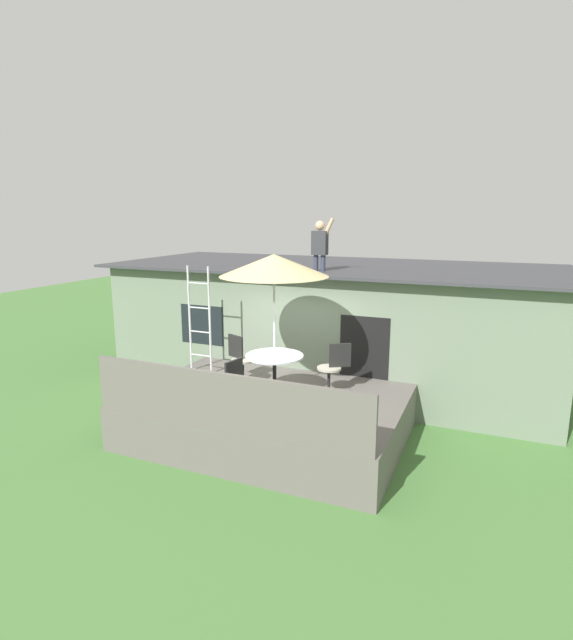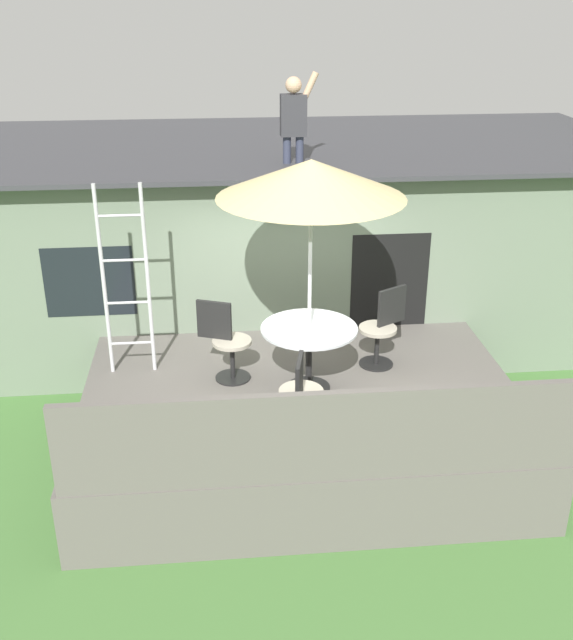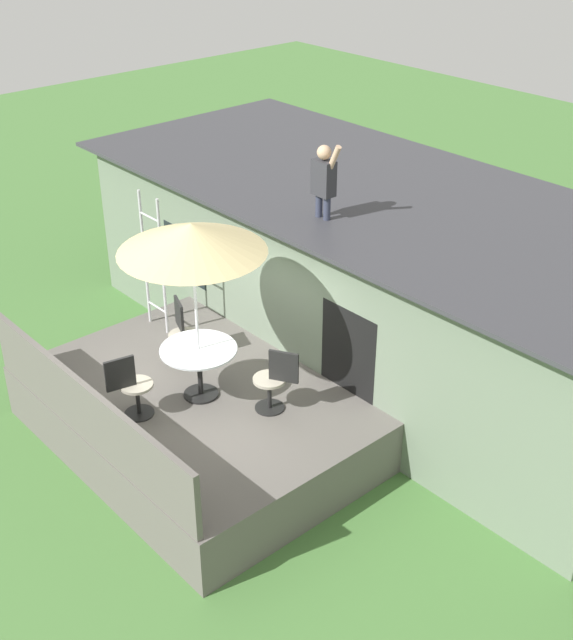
{
  "view_description": "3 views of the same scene",
  "coord_description": "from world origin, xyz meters",
  "px_view_note": "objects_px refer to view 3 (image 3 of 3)",
  "views": [
    {
      "loc": [
        3.64,
        -7.76,
        4.01
      ],
      "look_at": [
        0.06,
        0.63,
        2.06
      ],
      "focal_mm": 27.89,
      "sensor_mm": 36.0,
      "label": 1
    },
    {
      "loc": [
        -0.86,
        -7.19,
        4.87
      ],
      "look_at": [
        -0.09,
        0.7,
        1.34
      ],
      "focal_mm": 42.09,
      "sensor_mm": 36.0,
      "label": 2
    },
    {
      "loc": [
        8.02,
        -5.45,
        7.37
      ],
      "look_at": [
        0.59,
        1.14,
        1.77
      ],
      "focal_mm": 47.23,
      "sensor_mm": 36.0,
      "label": 3
    }
  ],
  "objects_px": {
    "step_ladder": "(153,263)",
    "patio_chair_right": "(275,381)",
    "person_figure": "(324,177)",
    "patio_umbrella": "(192,238)",
    "patio_chair_near": "(131,387)",
    "patio_table": "(199,359)",
    "patio_chair_left": "(182,333)"
  },
  "relations": [
    {
      "from": "patio_table",
      "to": "patio_chair_right",
      "type": "relative_size",
      "value": 1.13
    },
    {
      "from": "patio_table",
      "to": "patio_chair_left",
      "type": "bearing_deg",
      "value": 158.49
    },
    {
      "from": "person_figure",
      "to": "patio_chair_left",
      "type": "distance_m",
      "value": 3.01
    },
    {
      "from": "step_ladder",
      "to": "patio_chair_left",
      "type": "relative_size",
      "value": 2.39
    },
    {
      "from": "patio_table",
      "to": "patio_umbrella",
      "type": "relative_size",
      "value": 0.41
    },
    {
      "from": "patio_table",
      "to": "patio_chair_left",
      "type": "distance_m",
      "value": 0.97
    },
    {
      "from": "patio_chair_right",
      "to": "patio_chair_left",
      "type": "bearing_deg",
      "value": -24.2
    },
    {
      "from": "patio_table",
      "to": "patio_chair_near",
      "type": "distance_m",
      "value": 0.98
    },
    {
      "from": "patio_umbrella",
      "to": "person_figure",
      "type": "bearing_deg",
      "value": 88.24
    },
    {
      "from": "patio_umbrella",
      "to": "patio_chair_near",
      "type": "distance_m",
      "value": 2.13
    },
    {
      "from": "patio_chair_right",
      "to": "patio_chair_near",
      "type": "xyz_separation_m",
      "value": [
        -1.13,
        -1.49,
        0.0
      ]
    },
    {
      "from": "step_ladder",
      "to": "patio_chair_right",
      "type": "xyz_separation_m",
      "value": [
        2.89,
        -0.09,
        -0.64
      ]
    },
    {
      "from": "person_figure",
      "to": "patio_umbrella",
      "type": "bearing_deg",
      "value": -91.76
    },
    {
      "from": "patio_table",
      "to": "patio_umbrella",
      "type": "distance_m",
      "value": 1.76
    },
    {
      "from": "patio_chair_left",
      "to": "patio_chair_near",
      "type": "xyz_separation_m",
      "value": [
        0.69,
        -1.3,
        0.0
      ]
    },
    {
      "from": "patio_umbrella",
      "to": "patio_chair_left",
      "type": "bearing_deg",
      "value": 158.49
    },
    {
      "from": "patio_umbrella",
      "to": "person_figure",
      "type": "xyz_separation_m",
      "value": [
        0.07,
        2.2,
        0.29
      ]
    },
    {
      "from": "patio_table",
      "to": "step_ladder",
      "type": "bearing_deg",
      "value": 162.19
    },
    {
      "from": "step_ladder",
      "to": "patio_chair_near",
      "type": "xyz_separation_m",
      "value": [
        1.76,
        -1.58,
        -0.64
      ]
    },
    {
      "from": "step_ladder",
      "to": "person_figure",
      "type": "height_order",
      "value": "person_figure"
    },
    {
      "from": "step_ladder",
      "to": "patio_chair_left",
      "type": "xyz_separation_m",
      "value": [
        1.07,
        -0.28,
        -0.64
      ]
    },
    {
      "from": "patio_chair_near",
      "to": "patio_table",
      "type": "bearing_deg",
      "value": -0.0
    },
    {
      "from": "patio_table",
      "to": "person_figure",
      "type": "xyz_separation_m",
      "value": [
        0.07,
        2.2,
        2.05
      ]
    },
    {
      "from": "step_ladder",
      "to": "patio_table",
      "type": "bearing_deg",
      "value": -17.81
    },
    {
      "from": "patio_chair_left",
      "to": "person_figure",
      "type": "bearing_deg",
      "value": 84.13
    },
    {
      "from": "person_figure",
      "to": "patio_chair_near",
      "type": "relative_size",
      "value": 1.21
    },
    {
      "from": "person_figure",
      "to": "patio_table",
      "type": "bearing_deg",
      "value": -91.76
    },
    {
      "from": "step_ladder",
      "to": "patio_chair_left",
      "type": "height_order",
      "value": "step_ladder"
    },
    {
      "from": "patio_umbrella",
      "to": "step_ladder",
      "type": "relative_size",
      "value": 1.15
    },
    {
      "from": "step_ladder",
      "to": "patio_chair_left",
      "type": "distance_m",
      "value": 1.28
    },
    {
      "from": "patio_table",
      "to": "patio_chair_left",
      "type": "relative_size",
      "value": 1.13
    },
    {
      "from": "patio_chair_left",
      "to": "patio_umbrella",
      "type": "bearing_deg",
      "value": 0.0
    }
  ]
}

